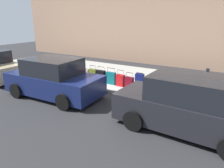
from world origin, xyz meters
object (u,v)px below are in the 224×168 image
parked_car_charcoal_0 (187,106)px  suitcase_navy_3 (139,81)px  suitcase_silver_2 (150,84)px  suitcase_silver_9 (85,74)px  suitcase_maroon_4 (129,82)px  suitcase_olive_8 (93,75)px  suitcase_maroon_11 (70,71)px  bollard_post (50,66)px  parking_meter (207,79)px  suitcase_olive_1 (161,87)px  fire_hydrant (60,67)px  suitcase_teal_6 (111,78)px  suitcase_black_7 (101,76)px  parked_car_navy_1 (54,79)px  suitcase_black_0 (173,89)px  suitcase_navy_10 (77,71)px  suitcase_red_5 (120,80)px

parked_car_charcoal_0 → suitcase_navy_3: bearing=-43.0°
suitcase_silver_2 → suitcase_silver_9: bearing=0.8°
suitcase_maroon_4 → suitcase_olive_8: (2.13, -0.04, 0.05)m
suitcase_olive_8 → suitcase_maroon_11: size_ratio=1.27×
suitcase_olive_8 → parked_car_charcoal_0: (-5.21, 2.38, 0.33)m
bollard_post → parked_car_charcoal_0: 8.56m
parking_meter → suitcase_olive_1: bearing=9.8°
suitcase_navy_3 → suitcase_olive_8: size_ratio=0.95×
suitcase_olive_1 → suitcase_maroon_11: (5.27, -0.08, 0.01)m
fire_hydrant → parking_meter: bearing=-178.1°
suitcase_teal_6 → suitcase_black_7: size_ratio=0.99×
parking_meter → parked_car_navy_1: 6.31m
suitcase_silver_9 → suitcase_black_7: bearing=178.8°
suitcase_black_0 → suitcase_maroon_4: bearing=2.2°
suitcase_silver_9 → parked_car_charcoal_0: size_ratio=0.14×
fire_hydrant → suitcase_navy_10: bearing=177.5°
suitcase_black_7 → suitcase_silver_9: suitcase_black_7 is taller
suitcase_black_0 → suitcase_olive_8: size_ratio=0.92×
suitcase_silver_2 → parked_car_navy_1: parked_car_navy_1 is taller
parked_car_navy_1 → suitcase_black_0: bearing=-151.8°
suitcase_black_0 → suitcase_teal_6: 3.08m
suitcase_silver_2 → parking_meter: bearing=-174.1°
parking_meter → suitcase_navy_10: bearing=2.7°
suitcase_black_0 → suitcase_silver_9: size_ratio=1.24×
suitcase_red_5 → suitcase_silver_9: 2.18m
suitcase_silver_2 → bollard_post: 6.16m
suitcase_black_7 → suitcase_red_5: bearing=-178.8°
parking_meter → parked_car_charcoal_0: (0.17, 2.66, -0.18)m
suitcase_black_0 → suitcase_silver_9: bearing=0.5°
suitcase_black_0 → suitcase_maroon_11: size_ratio=1.17×
parked_car_navy_1 → bollard_post: bearing=-39.9°
parked_car_navy_1 → suitcase_teal_6: bearing=-121.0°
suitcase_black_0 → suitcase_olive_1: suitcase_black_0 is taller
suitcase_silver_9 → fire_hydrant: fire_hydrant is taller
fire_hydrant → suitcase_maroon_4: bearing=179.1°
suitcase_black_7 → suitcase_silver_9: size_ratio=1.36×
suitcase_olive_1 → parked_car_charcoal_0: (-1.57, 2.36, 0.36)m
suitcase_navy_3 → suitcase_navy_10: bearing=0.8°
suitcase_red_5 → suitcase_olive_8: 1.64m
suitcase_red_5 → suitcase_navy_10: size_ratio=0.77×
suitcase_black_7 → suitcase_navy_10: bearing=-0.1°
suitcase_red_5 → suitcase_maroon_11: size_ratio=1.22×
suitcase_navy_10 → suitcase_black_7: bearing=179.9°
suitcase_olive_8 → suitcase_silver_9: (0.54, 0.00, -0.04)m
suitcase_silver_2 → suitcase_black_7: bearing=1.6°
suitcase_olive_1 → parked_car_navy_1: size_ratio=0.15×
suitcase_navy_10 → suitcase_maroon_11: bearing=-9.2°
suitcase_olive_8 → fire_hydrant: 2.36m
suitcase_silver_2 → suitcase_olive_8: 3.11m
suitcase_navy_3 → parked_car_charcoal_0: bearing=137.0°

